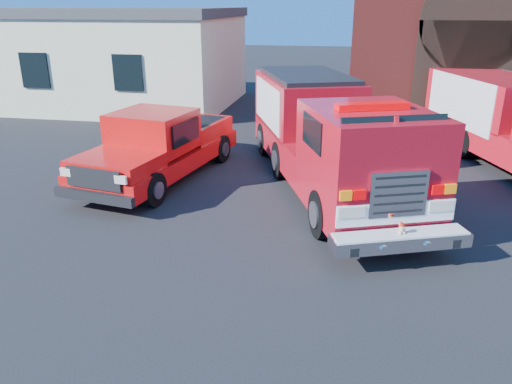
% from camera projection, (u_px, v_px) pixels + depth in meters
% --- Properties ---
extents(ground, '(100.00, 100.00, 0.00)m').
position_uv_depth(ground, '(266.00, 229.00, 10.64)').
color(ground, black).
rests_on(ground, ground).
extents(parking_stripe_far, '(0.12, 3.00, 0.01)m').
position_uv_depth(parking_stripe_far, '(503.00, 154.00, 15.95)').
color(parking_stripe_far, yellow).
rests_on(parking_stripe_far, ground).
extents(side_building, '(10.20, 8.20, 4.35)m').
position_uv_depth(side_building, '(124.00, 56.00, 23.37)').
color(side_building, beige).
rests_on(side_building, ground).
extents(fire_engine, '(5.35, 9.02, 2.69)m').
position_uv_depth(fire_engine, '(328.00, 135.00, 12.68)').
color(fire_engine, black).
rests_on(fire_engine, ground).
extents(pickup_truck, '(3.09, 6.07, 1.90)m').
position_uv_depth(pickup_truck, '(160.00, 146.00, 13.51)').
color(pickup_truck, black).
rests_on(pickup_truck, ground).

